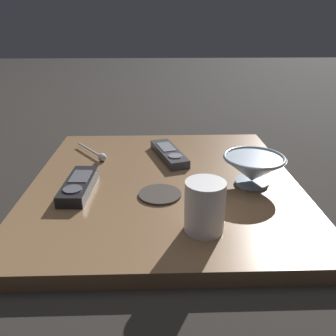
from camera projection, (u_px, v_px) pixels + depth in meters
The scene contains 8 objects.
ground_plane at pixel (164, 190), 0.83m from camera, with size 6.00×6.00×0.00m, color black.
table at pixel (164, 185), 0.82m from camera, with size 0.66×0.62×0.03m.
cereal_bowl at pixel (253, 168), 0.78m from camera, with size 0.14×0.14×0.07m.
coffee_mug at pixel (205, 207), 0.60m from camera, with size 0.07×0.07×0.09m.
teaspoon at pixel (98, 155), 0.93m from camera, with size 0.12×0.10×0.02m.
tv_remote_near at pixel (79, 185), 0.75m from camera, with size 0.16×0.06×0.03m.
tv_remote_far at pixel (169, 153), 0.94m from camera, with size 0.19×0.10×0.02m.
drink_coaster at pixel (160, 194), 0.74m from camera, with size 0.09×0.09×0.01m.
Camera 1 is at (-0.74, 0.01, 0.38)m, focal length 36.75 mm.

